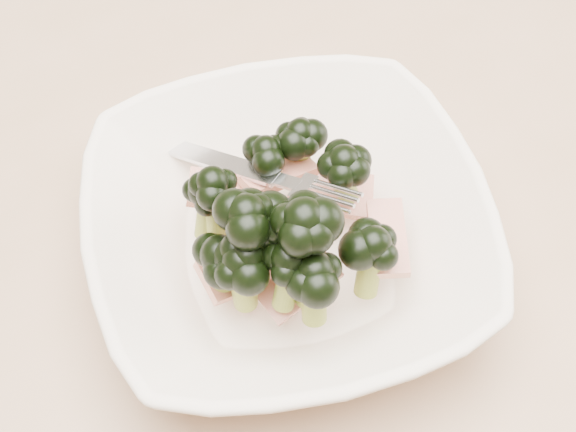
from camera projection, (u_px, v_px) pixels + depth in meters
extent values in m
cube|color=tan|center=(263.00, 227.00, 0.57)|extent=(1.20, 0.80, 0.04)
cylinder|color=tan|center=(473.00, 43.00, 1.21)|extent=(0.06, 0.06, 0.71)
imported|color=#F1DFCC|center=(288.00, 233.00, 0.51)|extent=(0.31, 0.31, 0.06)
cylinder|color=olive|center=(313.00, 294.00, 0.46)|extent=(0.02, 0.03, 0.04)
ellipsoid|color=black|center=(315.00, 271.00, 0.44)|extent=(0.04, 0.04, 0.03)
cylinder|color=olive|center=(267.00, 167.00, 0.52)|extent=(0.02, 0.02, 0.03)
ellipsoid|color=black|center=(266.00, 150.00, 0.50)|extent=(0.03, 0.03, 0.03)
cylinder|color=olive|center=(342.00, 182.00, 0.50)|extent=(0.02, 0.02, 0.04)
ellipsoid|color=black|center=(344.00, 161.00, 0.49)|extent=(0.03, 0.03, 0.03)
cylinder|color=olive|center=(303.00, 249.00, 0.45)|extent=(0.02, 0.03, 0.05)
ellipsoid|color=black|center=(304.00, 219.00, 0.43)|extent=(0.04, 0.04, 0.03)
cylinder|color=olive|center=(259.00, 239.00, 0.47)|extent=(0.02, 0.02, 0.04)
ellipsoid|color=black|center=(258.00, 216.00, 0.45)|extent=(0.04, 0.04, 0.03)
cylinder|color=olive|center=(369.00, 267.00, 0.48)|extent=(0.03, 0.03, 0.04)
ellipsoid|color=black|center=(373.00, 244.00, 0.46)|extent=(0.04, 0.04, 0.03)
cylinder|color=olive|center=(316.00, 289.00, 0.47)|extent=(0.02, 0.02, 0.04)
ellipsoid|color=black|center=(317.00, 271.00, 0.45)|extent=(0.04, 0.04, 0.03)
cylinder|color=olive|center=(249.00, 278.00, 0.47)|extent=(0.02, 0.01, 0.04)
ellipsoid|color=black|center=(248.00, 255.00, 0.44)|extent=(0.03, 0.03, 0.03)
cylinder|color=olive|center=(288.00, 281.00, 0.46)|extent=(0.02, 0.02, 0.04)
ellipsoid|color=black|center=(288.00, 258.00, 0.44)|extent=(0.03, 0.03, 0.03)
cylinder|color=olive|center=(207.00, 213.00, 0.49)|extent=(0.02, 0.02, 0.04)
ellipsoid|color=black|center=(204.00, 191.00, 0.48)|extent=(0.03, 0.03, 0.03)
cylinder|color=olive|center=(248.00, 242.00, 0.46)|extent=(0.03, 0.02, 0.05)
ellipsoid|color=black|center=(246.00, 213.00, 0.44)|extent=(0.04, 0.04, 0.03)
cylinder|color=olive|center=(243.00, 284.00, 0.47)|extent=(0.02, 0.02, 0.04)
ellipsoid|color=black|center=(241.00, 261.00, 0.45)|extent=(0.04, 0.04, 0.03)
cylinder|color=olive|center=(222.00, 274.00, 0.48)|extent=(0.02, 0.02, 0.03)
ellipsoid|color=black|center=(220.00, 254.00, 0.46)|extent=(0.04, 0.04, 0.03)
cylinder|color=olive|center=(281.00, 238.00, 0.46)|extent=(0.01, 0.02, 0.03)
ellipsoid|color=black|center=(281.00, 218.00, 0.44)|extent=(0.03, 0.03, 0.02)
cylinder|color=olive|center=(300.00, 151.00, 0.52)|extent=(0.02, 0.02, 0.03)
ellipsoid|color=black|center=(300.00, 133.00, 0.51)|extent=(0.03, 0.03, 0.03)
cylinder|color=olive|center=(216.00, 208.00, 0.48)|extent=(0.02, 0.02, 0.04)
ellipsoid|color=black|center=(213.00, 182.00, 0.46)|extent=(0.03, 0.03, 0.03)
cube|color=maroon|center=(237.00, 252.00, 0.50)|extent=(0.05, 0.05, 0.02)
cube|color=maroon|center=(388.00, 238.00, 0.49)|extent=(0.04, 0.06, 0.01)
cube|color=maroon|center=(332.00, 193.00, 0.52)|extent=(0.06, 0.06, 0.02)
cube|color=maroon|center=(240.00, 270.00, 0.49)|extent=(0.05, 0.03, 0.03)
cube|color=maroon|center=(275.00, 171.00, 0.52)|extent=(0.05, 0.03, 0.02)
cube|color=maroon|center=(226.00, 192.00, 0.51)|extent=(0.06, 0.05, 0.02)
cube|color=maroon|center=(299.00, 284.00, 0.48)|extent=(0.05, 0.03, 0.02)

